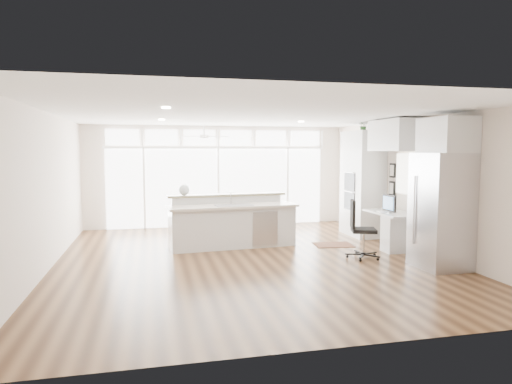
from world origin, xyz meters
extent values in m
cube|color=#3B2312|center=(0.00, 0.00, -0.01)|extent=(7.00, 8.00, 0.02)
cube|color=white|center=(0.00, 0.00, 2.70)|extent=(7.00, 8.00, 0.02)
cube|color=silver|center=(0.00, 4.00, 1.35)|extent=(7.00, 0.04, 2.70)
cube|color=silver|center=(0.00, -4.00, 1.35)|extent=(7.00, 0.04, 2.70)
cube|color=silver|center=(-3.50, 0.00, 1.35)|extent=(0.04, 8.00, 2.70)
cube|color=silver|center=(3.50, 0.00, 1.35)|extent=(0.04, 8.00, 2.70)
cube|color=white|center=(0.00, 3.94, 1.05)|extent=(5.80, 0.06, 2.08)
cube|color=white|center=(0.00, 3.94, 2.38)|extent=(5.90, 0.06, 0.40)
cube|color=white|center=(3.46, 0.30, 1.55)|extent=(0.04, 0.85, 0.85)
cube|color=white|center=(-0.50, 2.80, 2.48)|extent=(1.16, 1.16, 0.32)
cube|color=white|center=(0.00, 0.20, 2.68)|extent=(3.40, 3.00, 0.02)
cube|color=silver|center=(3.17, 1.80, 1.25)|extent=(0.64, 1.20, 2.50)
cube|color=silver|center=(3.13, 0.30, 0.38)|extent=(0.72, 1.30, 0.76)
cube|color=silver|center=(3.17, 0.30, 2.35)|extent=(0.64, 1.30, 0.64)
cube|color=#B4B3B8|center=(3.11, -1.35, 1.00)|extent=(0.76, 0.90, 2.00)
cube|color=silver|center=(3.17, -1.35, 2.30)|extent=(0.64, 0.90, 0.60)
cube|color=black|center=(3.46, 0.92, 1.40)|extent=(0.06, 0.22, 0.80)
cube|color=silver|center=(-0.10, 1.19, 0.55)|extent=(2.83, 1.28, 1.09)
cube|color=#371B11|center=(2.05, 0.86, 0.01)|extent=(0.87, 0.67, 0.01)
cube|color=black|center=(2.13, -0.41, 0.55)|extent=(0.70, 0.68, 1.10)
sphere|color=silver|center=(-1.09, 1.50, 1.21)|extent=(0.27, 0.27, 0.23)
cube|color=black|center=(3.05, 0.30, 0.95)|extent=(0.09, 0.46, 0.38)
cube|color=white|center=(2.88, 0.30, 0.77)|extent=(0.17, 0.33, 0.02)
imported|color=#295424|center=(3.17, 1.80, 2.60)|extent=(0.26, 0.29, 0.21)
camera|label=1|loc=(-1.78, -8.24, 2.03)|focal=32.00mm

